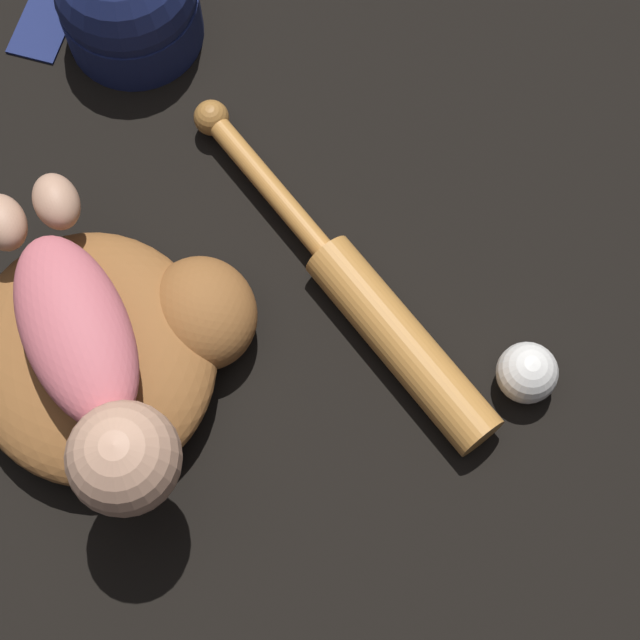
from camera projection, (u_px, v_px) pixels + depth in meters
name	position (u px, v px, depth m)	size (l,w,h in m)	color
ground_plane	(75.00, 383.00, 1.22)	(6.00, 6.00, 0.00)	black
baseball_glove	(110.00, 346.00, 1.19)	(0.34, 0.36, 0.10)	#935B2D
baby_figure	(89.00, 367.00, 1.08)	(0.40, 0.16, 0.11)	#D16670
baseball_bat	(370.00, 306.00, 1.22)	(0.53, 0.11, 0.06)	#C6843D
baseball	(527.00, 373.00, 1.19)	(0.07, 0.07, 0.07)	white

